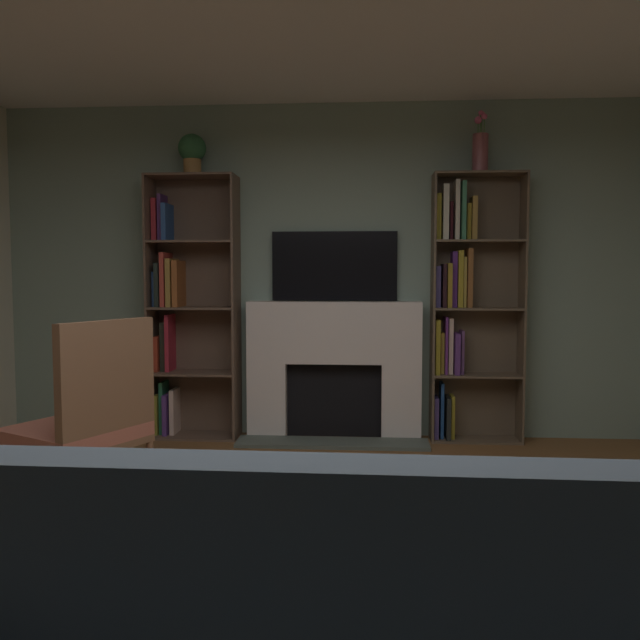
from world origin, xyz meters
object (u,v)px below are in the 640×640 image
at_px(fireplace, 334,367).
at_px(tv, 335,266).
at_px(bookshelf_left, 185,310).
at_px(vase_with_flowers, 480,150).
at_px(potted_plant, 192,152).
at_px(armchair, 86,419).
at_px(bookshelf_right, 465,304).

bearing_deg(fireplace, tv, 90.00).
height_order(bookshelf_left, vase_with_flowers, vase_with_flowers).
xyz_separation_m(fireplace, tv, (0.00, 0.07, 0.83)).
relative_size(potted_plant, armchair, 0.30).
relative_size(fireplace, bookshelf_left, 0.71).
relative_size(tv, armchair, 0.93).
relative_size(bookshelf_left, vase_with_flowers, 4.48).
height_order(fireplace, tv, tv).
height_order(bookshelf_right, armchair, bookshelf_right).
relative_size(bookshelf_left, armchair, 1.95).
xyz_separation_m(bookshelf_left, armchair, (-0.07, -1.79, -0.51)).
distance_m(fireplace, bookshelf_left, 1.32).
bearing_deg(potted_plant, bookshelf_right, 1.50).
xyz_separation_m(potted_plant, armchair, (-0.16, -1.76, -1.81)).
bearing_deg(tv, armchair, -124.97).
bearing_deg(tv, bookshelf_left, -176.05).
distance_m(bookshelf_left, potted_plant, 1.30).
bearing_deg(potted_plant, vase_with_flowers, 0.01).
bearing_deg(vase_with_flowers, fireplace, 177.75).
height_order(bookshelf_right, vase_with_flowers, vase_with_flowers).
bearing_deg(bookshelf_left, vase_with_flowers, -0.81).
xyz_separation_m(fireplace, potted_plant, (-1.15, -0.05, 1.75)).
distance_m(bookshelf_left, armchair, 1.87).
bearing_deg(fireplace, potted_plant, -177.73).
height_order(bookshelf_left, potted_plant, potted_plant).
distance_m(fireplace, tv, 0.83).
height_order(tv, bookshelf_left, bookshelf_left).
xyz_separation_m(potted_plant, vase_with_flowers, (2.30, 0.00, -0.01)).
xyz_separation_m(bookshelf_left, potted_plant, (0.09, -0.03, 1.29)).
distance_m(fireplace, vase_with_flowers, 2.09).
height_order(bookshelf_right, potted_plant, potted_plant).
xyz_separation_m(tv, vase_with_flowers, (1.15, -0.12, 0.91)).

